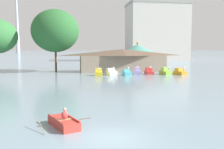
{
  "coord_description": "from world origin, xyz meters",
  "views": [
    {
      "loc": [
        -2.33,
        -14.38,
        5.12
      ],
      "look_at": [
        3.19,
        19.23,
        1.77
      ],
      "focal_mm": 41.33,
      "sensor_mm": 36.0,
      "label": 1
    }
  ],
  "objects": [
    {
      "name": "pedal_boat_yellow",
      "position": [
        3.19,
        35.25,
        0.58
      ],
      "size": [
        1.75,
        2.65,
        1.62
      ],
      "rotation": [
        0.0,
        0.0,
        -1.72
      ],
      "color": "yellow",
      "rests_on": "ground"
    },
    {
      "name": "boathouse",
      "position": [
        9.65,
        43.96,
        2.7
      ],
      "size": [
        20.72,
        7.31,
        5.15
      ],
      "color": "gray",
      "rests_on": "ground"
    },
    {
      "name": "ground_plane",
      "position": [
        0.0,
        0.0,
        0.0
      ],
      "size": [
        2000.0,
        2000.0,
        0.0
      ],
      "primitive_type": "plane",
      "color": "gray"
    },
    {
      "name": "pedal_boat_lavender",
      "position": [
        11.36,
        36.87,
        0.57
      ],
      "size": [
        1.99,
        2.96,
        1.75
      ],
      "rotation": [
        0.0,
        0.0,
        -1.81
      ],
      "color": "#B299D8",
      "rests_on": "ground"
    },
    {
      "name": "pedal_boat_cyan",
      "position": [
        8.71,
        34.95,
        0.5
      ],
      "size": [
        1.54,
        2.34,
        1.69
      ],
      "rotation": [
        0.0,
        0.0,
        -1.48
      ],
      "color": "#4CB7CC",
      "rests_on": "ground"
    },
    {
      "name": "pedal_boat_white",
      "position": [
        5.83,
        36.35,
        0.54
      ],
      "size": [
        2.25,
        3.12,
        1.69
      ],
      "rotation": [
        0.0,
        0.0,
        -1.36
      ],
      "color": "white",
      "rests_on": "ground"
    },
    {
      "name": "pedal_boat_lime",
      "position": [
        16.85,
        35.38,
        0.58
      ],
      "size": [
        1.96,
        2.72,
        1.65
      ],
      "rotation": [
        0.0,
        0.0,
        -1.34
      ],
      "color": "#8CCC3F",
      "rests_on": "ground"
    },
    {
      "name": "pedal_boat_orange",
      "position": [
        19.69,
        34.72,
        0.53
      ],
      "size": [
        2.33,
        2.99,
        1.6
      ],
      "rotation": [
        0.0,
        0.0,
        -1.25
      ],
      "color": "orange",
      "rests_on": "ground"
    },
    {
      "name": "green_roof_pavilion",
      "position": [
        15.52,
        52.1,
        3.64
      ],
      "size": [
        11.3,
        11.3,
        7.15
      ],
      "color": "#993328",
      "rests_on": "ground"
    },
    {
      "name": "shoreline_tree_mid",
      "position": [
        -5.43,
        45.34,
        9.23
      ],
      "size": [
        10.63,
        10.63,
        14.01
      ],
      "color": "brown",
      "rests_on": "ground"
    },
    {
      "name": "rowboat_with_rower",
      "position": [
        -2.8,
        2.56,
        0.3
      ],
      "size": [
        3.61,
        3.28,
        1.33
      ],
      "rotation": [
        0.0,
        0.0,
        1.96
      ],
      "color": "#B7382D",
      "rests_on": "ground"
    },
    {
      "name": "pedal_boat_red",
      "position": [
        13.84,
        36.73,
        0.54
      ],
      "size": [
        1.6,
        2.69,
        1.69
      ],
      "rotation": [
        0.0,
        0.0,
        -1.63
      ],
      "color": "red",
      "rests_on": "ground"
    },
    {
      "name": "distant_broadcast_tower",
      "position": [
        -79.11,
        394.07,
        70.02
      ],
      "size": [
        9.27,
        9.27,
        165.87
      ],
      "color": "#B7BCC6",
      "rests_on": "ground"
    },
    {
      "name": "background_building_block",
      "position": [
        35.77,
        95.81,
        12.59
      ],
      "size": [
        25.78,
        15.6,
        25.14
      ],
      "color": "beige",
      "rests_on": "ground"
    }
  ]
}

